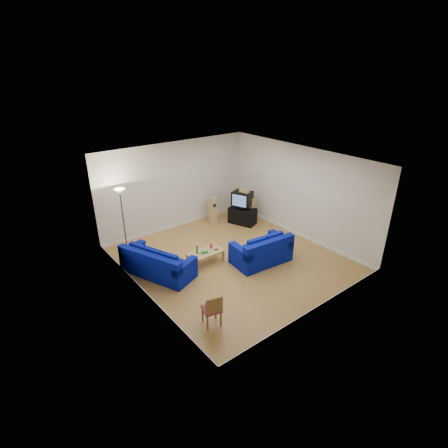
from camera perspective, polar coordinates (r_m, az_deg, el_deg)
room at (r=10.38m, az=1.36°, el=1.50°), size 6.01×6.51×3.21m
sofa_three_seat at (r=10.39m, az=-10.89°, el=-6.61°), size 1.68×2.36×0.84m
sofa_loveseat at (r=10.86m, az=6.25°, el=-4.65°), size 1.87×1.16×0.89m
coffee_table at (r=10.73m, az=-3.04°, el=-4.83°), size 1.12×0.58×0.40m
bottle at (r=10.56m, az=-4.41°, el=-4.22°), size 0.08×0.08×0.27m
tissue_box at (r=10.63m, az=-3.18°, el=-4.55°), size 0.23×0.17×0.08m
red_canister at (r=10.90m, az=-2.09°, el=-3.60°), size 0.12×0.12×0.13m
remote at (r=10.81m, az=-1.25°, el=-4.18°), size 0.14×0.05×0.02m
tv_stand at (r=13.46m, az=3.03°, el=1.35°), size 0.88×1.14×0.61m
av_receiver at (r=13.35m, az=2.97°, el=2.82°), size 0.39×0.46×0.10m
television at (r=13.25m, az=3.00°, el=4.16°), size 0.76×0.86×0.55m
centre_speaker at (r=13.09m, az=3.34°, el=5.47°), size 0.24×0.41×0.13m
speaker_left at (r=13.45m, az=-1.87°, el=2.29°), size 0.27×0.33×1.02m
speaker_right at (r=13.56m, az=4.38°, el=2.39°), size 0.37×0.35×1.00m
floor_lamp at (r=11.42m, az=-16.51°, el=3.78°), size 0.36×0.36×2.12m
dining_chair at (r=8.30m, az=-1.90°, el=-13.71°), size 0.50×0.50×0.85m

